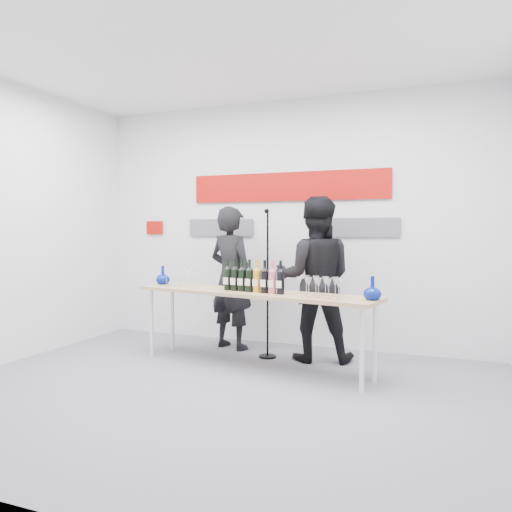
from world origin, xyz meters
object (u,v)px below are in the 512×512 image
at_px(presenter_left, 231,278).
at_px(presenter_right, 315,279).
at_px(tasting_table, 252,297).
at_px(mic_stand, 267,313).

bearing_deg(presenter_left, presenter_right, -171.15).
relative_size(tasting_table, presenter_left, 1.59).
distance_m(presenter_right, mic_stand, 0.65).
distance_m(presenter_left, mic_stand, 0.70).
bearing_deg(mic_stand, tasting_table, -87.45).
relative_size(presenter_left, mic_stand, 1.03).
xyz_separation_m(presenter_left, mic_stand, (0.56, -0.26, -0.35)).
height_order(tasting_table, mic_stand, mic_stand).
bearing_deg(presenter_right, mic_stand, -2.11).
distance_m(tasting_table, presenter_right, 0.77).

